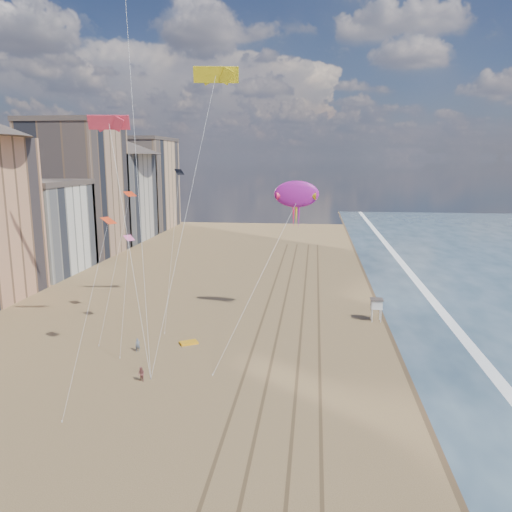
{
  "coord_description": "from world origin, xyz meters",
  "views": [
    {
      "loc": [
        5.34,
        -31.66,
        20.88
      ],
      "look_at": [
        -1.47,
        26.0,
        9.5
      ],
      "focal_mm": 35.0,
      "sensor_mm": 36.0,
      "label": 1
    }
  ],
  "objects": [
    {
      "name": "kite_flyer_b",
      "position": [
        -10.69,
        11.06,
        0.72
      ],
      "size": [
        0.87,
        0.79,
        1.45
      ],
      "primitive_type": "imported",
      "rotation": [
        0.0,
        0.0,
        -0.42
      ],
      "color": "brown",
      "rests_on": "ground"
    },
    {
      "name": "grounded_kite",
      "position": [
        -8.69,
        21.25,
        0.11
      ],
      "size": [
        2.36,
        2.1,
        0.23
      ],
      "primitive_type": "cube",
      "rotation": [
        0.0,
        0.0,
        0.53
      ],
      "color": "orange",
      "rests_on": "ground"
    },
    {
      "name": "kite_flyer_a",
      "position": [
        -13.65,
        18.29,
        0.74
      ],
      "size": [
        0.64,
        0.58,
        1.48
      ],
      "primitive_type": "imported",
      "rotation": [
        0.0,
        0.0,
        0.53
      ],
      "color": "slate",
      "rests_on": "ground"
    },
    {
      "name": "buildings",
      "position": [
        -45.73,
        65.59,
        13.55
      ],
      "size": [
        34.72,
        131.35,
        29.0
      ],
      "color": "#C6B284",
      "rests_on": "ground"
    },
    {
      "name": "parafoils",
      "position": [
        -12.59,
        24.1,
        33.64
      ],
      "size": [
        14.69,
        10.74,
        16.39
      ],
      "color": "black",
      "rests_on": "ground"
    },
    {
      "name": "tracks",
      "position": [
        2.55,
        30.0,
        0.01
      ],
      "size": [
        7.68,
        120.0,
        0.01
      ],
      "color": "brown",
      "rests_on": "ground"
    },
    {
      "name": "small_kites",
      "position": [
        -15.47,
        25.48,
        15.67
      ],
      "size": [
        5.88,
        22.42,
        8.17
      ],
      "color": "black",
      "rests_on": "ground"
    },
    {
      "name": "wet_sand",
      "position": [
        19.0,
        40.0,
        0.0
      ],
      "size": [
        260.0,
        260.0,
        0.0
      ],
      "primitive_type": "plane",
      "color": "#42301E",
      "rests_on": "ground"
    },
    {
      "name": "lifeguard_stand",
      "position": [
        13.6,
        32.08,
        2.3
      ],
      "size": [
        1.65,
        1.65,
        2.98
      ],
      "color": "silver",
      "rests_on": "ground"
    },
    {
      "name": "foam",
      "position": [
        23.2,
        40.0,
        0.0
      ],
      "size": [
        260.0,
        260.0,
        0.0
      ],
      "primitive_type": "plane",
      "color": "white",
      "rests_on": "ground"
    },
    {
      "name": "ground",
      "position": [
        0.0,
        0.0,
        0.0
      ],
      "size": [
        260.0,
        260.0,
        0.0
      ],
      "primitive_type": "plane",
      "color": "brown",
      "rests_on": "ground"
    },
    {
      "name": "show_kite",
      "position": [
        2.99,
        31.68,
        16.41
      ],
      "size": [
        6.15,
        9.84,
        25.12
      ],
      "color": "#9B178B",
      "rests_on": "ground"
    }
  ]
}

